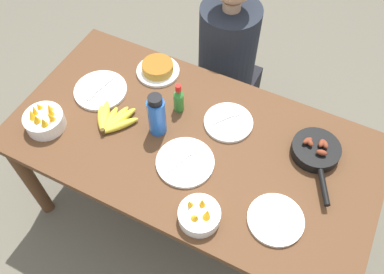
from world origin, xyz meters
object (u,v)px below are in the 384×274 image
Objects in this scene: empty_plate_near_front at (276,220)px; person_figure at (226,69)px; fruit_bowl_mango at (44,120)px; fruit_bowl_citrus at (199,215)px; empty_plate_far_left at (228,122)px; skillet at (316,151)px; frittata_plate_center at (158,69)px; empty_plate_far_right at (185,162)px; water_bottle at (157,115)px; banana_bunch at (111,120)px; hot_sauce_bottle at (179,99)px; empty_plate_mid_edge at (101,90)px.

empty_plate_near_front is 1.09m from person_figure.
fruit_bowl_mango is 0.83m from fruit_bowl_citrus.
fruit_bowl_citrus is (0.09, -0.48, 0.03)m from empty_plate_far_left.
person_figure is at bearing -155.13° from skillet.
frittata_plate_center is 0.51m from person_figure.
water_bottle reaches higher than empty_plate_far_right.
frittata_plate_center is at bearing 148.52° from empty_plate_near_front.
person_figure is at bearing 71.62° from banana_bunch.
fruit_bowl_mango is (-0.26, -0.15, 0.03)m from banana_bunch.
frittata_plate_center is at bearing -124.48° from skillet.
empty_plate_near_front is 0.99× the size of empty_plate_far_left.
empty_plate_far_right is (0.37, -0.42, -0.02)m from frittata_plate_center.
fruit_bowl_mango is 1.10× the size of hot_sauce_bottle.
water_bottle reaches higher than fruit_bowl_mango.
empty_plate_mid_edge is at bearing 162.10° from empty_plate_far_right.
water_bottle is (0.47, 0.21, 0.06)m from fruit_bowl_mango.
person_figure reaches higher than fruit_bowl_citrus.
banana_bunch is at bearing -41.49° from empty_plate_mid_edge.
fruit_bowl_citrus reaches higher than empty_plate_near_front.
empty_plate_far_left is (-0.41, -0.01, -0.02)m from skillet.
fruit_bowl_mango is 0.61m from hot_sauce_bottle.
fruit_bowl_citrus reaches higher than frittata_plate_center.
banana_bunch is 0.87× the size of empty_plate_mid_edge.
empty_plate_far_left is 0.88× the size of empty_plate_mid_edge.
hot_sauce_bottle reaches higher than skillet.
fruit_bowl_mango is at bearing -143.88° from hot_sauce_bottle.
skillet is 2.15× the size of hot_sauce_bottle.
fruit_bowl_mango is (-0.10, -0.29, 0.04)m from empty_plate_mid_edge.
fruit_bowl_mango reaches higher than banana_bunch.
person_figure reaches higher than water_bottle.
person_figure is at bearing 113.44° from empty_plate_far_left.
frittata_plate_center is 0.56m from empty_plate_far_right.
empty_plate_far_left is 1.00× the size of water_bottle.
frittata_plate_center is at bearing 51.86° from empty_plate_mid_edge.
empty_plate_mid_edge is 1.58× the size of hot_sauce_bottle.
fruit_bowl_citrus is at bearing -54.22° from hot_sauce_bottle.
fruit_bowl_mango is 0.52m from water_bottle.
fruit_bowl_citrus is at bearing -79.84° from empty_plate_far_left.
skillet is at bearing 31.00° from empty_plate_far_right.
person_figure is (-0.23, 0.53, -0.24)m from empty_plate_far_left.
empty_plate_near_front is 0.51m from empty_plate_far_left.
banana_bunch is 0.99× the size of empty_plate_far_left.
person_figure is at bearing 60.78° from fruit_bowl_mango.
hot_sauce_bottle reaches higher than frittata_plate_center.
fruit_bowl_citrus reaches higher than banana_bunch.
water_bottle is at bearing 151.43° from empty_plate_far_right.
fruit_bowl_mango reaches higher than empty_plate_far_left.
empty_plate_far_left is at bearing 26.22° from banana_bunch.
empty_plate_near_front is 1.03m from empty_plate_mid_edge.
empty_plate_far_right is 0.24m from water_bottle.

